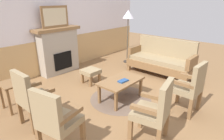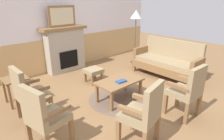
% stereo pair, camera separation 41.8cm
% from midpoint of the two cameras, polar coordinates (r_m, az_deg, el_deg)
% --- Properties ---
extents(ground_plane, '(14.00, 14.00, 0.00)m').
position_cam_midpoint_polar(ground_plane, '(4.20, 0.76, -8.21)').
color(ground_plane, olive).
extents(wall_back, '(7.20, 0.14, 2.70)m').
position_cam_midpoint_polar(wall_back, '(5.76, -19.76, 12.32)').
color(wall_back, white).
rests_on(wall_back, ground_plane).
extents(fireplace, '(1.30, 0.44, 1.28)m').
position_cam_midpoint_polar(fireplace, '(5.67, -17.69, 5.62)').
color(fireplace, '#A39989').
rests_on(fireplace, ground_plane).
extents(framed_picture, '(0.80, 0.04, 0.56)m').
position_cam_midpoint_polar(framed_picture, '(5.52, -18.74, 14.74)').
color(framed_picture, brown).
rests_on(framed_picture, fireplace).
extents(couch, '(0.70, 1.80, 0.98)m').
position_cam_midpoint_polar(couch, '(5.45, 12.28, 2.76)').
color(couch, brown).
rests_on(couch, ground_plane).
extents(coffee_table, '(0.96, 0.56, 0.44)m').
position_cam_midpoint_polar(coffee_table, '(3.97, -0.34, -3.76)').
color(coffee_table, brown).
rests_on(coffee_table, ground_plane).
extents(round_rug, '(1.30, 1.30, 0.01)m').
position_cam_midpoint_polar(round_rug, '(4.14, -0.33, -8.59)').
color(round_rug, brown).
rests_on(round_rug, ground_plane).
extents(book_on_table, '(0.22, 0.14, 0.03)m').
position_cam_midpoint_polar(book_on_table, '(3.87, 0.25, -3.30)').
color(book_on_table, navy).
rests_on(book_on_table, coffee_table).
extents(footstool, '(0.40, 0.40, 0.36)m').
position_cam_midpoint_polar(footstool, '(4.84, -8.82, -0.73)').
color(footstool, brown).
rests_on(footstool, ground_plane).
extents(armchair_near_fireplace, '(0.48, 0.48, 0.98)m').
position_cam_midpoint_polar(armchair_near_fireplace, '(3.46, -26.08, -7.07)').
color(armchair_near_fireplace, brown).
rests_on(armchair_near_fireplace, ground_plane).
extents(armchair_by_window_left, '(0.56, 0.56, 0.98)m').
position_cam_midpoint_polar(armchair_by_window_left, '(2.76, -20.83, -13.52)').
color(armchair_by_window_left, brown).
rests_on(armchair_by_window_left, ground_plane).
extents(armchair_front_left, '(0.57, 0.57, 0.98)m').
position_cam_midpoint_polar(armchair_front_left, '(2.80, 8.53, -11.64)').
color(armchair_front_left, brown).
rests_on(armchair_front_left, ground_plane).
extents(armchair_front_center, '(0.50, 0.50, 0.98)m').
position_cam_midpoint_polar(armchair_front_center, '(3.67, 19.22, -4.47)').
color(armchair_front_center, brown).
rests_on(armchair_front_center, ground_plane).
extents(side_table, '(0.44, 0.44, 0.55)m').
position_cam_midpoint_polar(side_table, '(4.18, -29.83, -4.67)').
color(side_table, brown).
rests_on(side_table, ground_plane).
extents(floor_lamp_by_couch, '(0.36, 0.36, 1.68)m').
position_cam_midpoint_polar(floor_lamp_by_couch, '(6.19, 2.84, 15.27)').
color(floor_lamp_by_couch, '#332D28').
rests_on(floor_lamp_by_couch, ground_plane).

